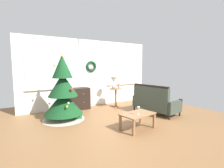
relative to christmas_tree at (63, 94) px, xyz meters
name	(u,v)px	position (x,y,z in m)	size (l,w,h in m)	color
ground_plane	(120,120)	(1.38, -0.92, -0.75)	(6.76, 6.76, 0.00)	brown
back_wall_with_door	(90,73)	(1.38, 1.16, 0.53)	(5.20, 0.19, 2.55)	white
christmas_tree	(63,94)	(0.00, 0.00, 0.00)	(1.20, 1.20, 1.95)	#4C331E
dresser_cabinet	(77,99)	(0.70, 0.87, -0.36)	(0.90, 0.45, 0.78)	black
settee_sofa	(154,102)	(2.71, -0.92, -0.37)	(0.90, 1.58, 0.96)	black
side_table	(116,94)	(2.09, 0.44, -0.24)	(0.50, 0.48, 0.72)	#8E6642
table_lamp	(114,81)	(2.03, 0.48, 0.26)	(0.28, 0.28, 0.44)	silver
flower_vase	(119,85)	(2.19, 0.38, 0.09)	(0.11, 0.10, 0.35)	tan
coffee_table	(138,116)	(1.37, -1.70, -0.41)	(0.91, 0.64, 0.40)	#8E6642
wine_glass	(139,109)	(1.31, -1.79, -0.21)	(0.08, 0.08, 0.20)	silver
gift_box	(78,116)	(0.35, -0.21, -0.65)	(0.20, 0.18, 0.20)	#266633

